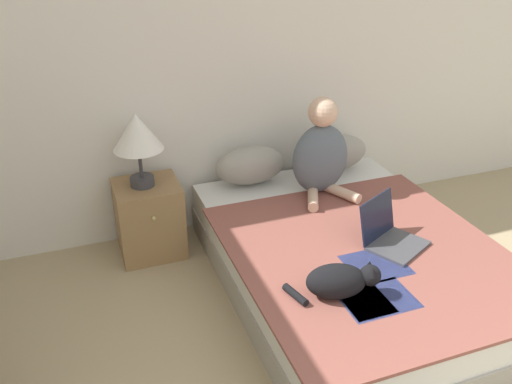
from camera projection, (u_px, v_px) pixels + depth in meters
wall_back at (277, 49)px, 3.76m from camera, size 5.68×0.05×2.55m
bed at (350, 263)px, 3.35m from camera, size 1.52×2.08×0.39m
pillow_near at (251, 165)px, 3.83m from camera, size 0.51×0.26×0.27m
pillow_far at (334, 153)px, 4.04m from camera, size 0.51×0.26×0.27m
person_sitting at (321, 154)px, 3.64m from camera, size 0.40×0.39×0.68m
cat_tabby at (340, 281)px, 2.70m from camera, size 0.46×0.27×0.18m
laptop_open at (391, 235)px, 3.15m from camera, size 0.43×0.43×0.27m
nightstand at (150, 219)px, 3.69m from camera, size 0.43×0.41×0.52m
table_lamp at (137, 135)px, 3.40m from camera, size 0.32×0.32×0.49m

